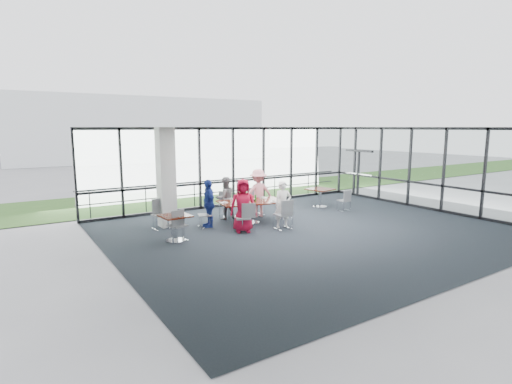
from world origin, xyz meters
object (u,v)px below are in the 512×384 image
diner_near_right (283,205)px  chair_main_nl (243,218)px  side_table_right (320,191)px  chair_main_fr (256,202)px  chair_spare_lb (160,215)px  diner_near_left (243,206)px  chair_spare_la (178,226)px  diner_far_left (225,198)px  diner_far_right (258,193)px  chair_main_nr (283,215)px  diner_end (209,203)px  structural_column (166,178)px  chair_spare_r (344,201)px  side_table_left (175,220)px  main_table (251,204)px  chair_main_fl (230,205)px  chair_main_end (205,215)px

diner_near_right → chair_main_nl: 1.43m
side_table_right → chair_main_fr: chair_main_fr is taller
chair_spare_lb → chair_main_fr: bearing=176.3°
diner_near_right → chair_main_fr: bearing=102.2°
diner_near_left → chair_spare_la: size_ratio=1.81×
diner_far_left → diner_far_right: (1.20, -0.27, 0.11)m
chair_main_fr → chair_spare_la: chair_main_fr is taller
chair_main_nl → chair_main_nr: (1.25, -0.34, 0.01)m
diner_far_left → diner_end: diner_end is taller
diner_end → diner_far_right: bearing=109.3°
diner_near_right → diner_far_left: (-0.99, 2.06, -0.00)m
structural_column → chair_spare_r: (6.59, -1.36, -1.20)m
chair_main_nr → chair_main_fr: chair_main_fr is taller
side_table_left → diner_far_right: size_ratio=0.48×
chair_main_nr → chair_spare_r: (3.66, 0.99, -0.06)m
main_table → side_table_right: bearing=22.9°
diner_near_right → chair_main_fl: 2.31m
chair_main_nr → chair_spare_la: size_ratio=1.02×
main_table → chair_spare_r: chair_spare_r is taller
diner_far_left → chair_spare_la: (-2.45, -1.71, -0.29)m
chair_main_fr → chair_spare_lb: size_ratio=1.05×
diner_far_right → chair_main_fr: size_ratio=1.78×
chair_main_fl → chair_main_fr: chair_main_fr is taller
chair_main_fr → main_table: bearing=53.3°
diner_far_right → chair_spare_lb: 3.62m
structural_column → chair_main_nr: structural_column is taller
side_table_right → chair_main_nr: (-3.40, -2.06, -0.18)m
chair_spare_r → diner_near_right: bearing=-165.4°
diner_near_left → diner_far_left: size_ratio=1.10×
main_table → chair_main_fl: bearing=113.1°
chair_main_fl → chair_main_fr: (1.02, -0.15, 0.02)m
chair_main_end → chair_main_nl: bearing=46.6°
diner_near_right → chair_spare_r: 3.64m
chair_spare_r → chair_main_nr: bearing=-163.4°
diner_far_right → diner_end: diner_far_right is taller
diner_near_right → diner_end: size_ratio=0.97×
main_table → chair_main_nl: size_ratio=2.58×
chair_main_nl → chair_spare_la: (-2.05, 0.18, 0.00)m
side_table_left → chair_main_end: (1.37, 0.95, -0.21)m
structural_column → side_table_left: size_ratio=3.85×
diner_near_left → chair_spare_la: (-2.09, 0.12, -0.37)m
chair_main_nr → chair_spare_lb: bearing=151.5°
chair_spare_lb → chair_spare_r: size_ratio=1.15×
diner_end → chair_spare_r: size_ratio=1.94×
diner_far_left → chair_main_nl: size_ratio=1.65×
structural_column → chair_main_fl: bearing=-0.5°
chair_main_nr → side_table_left: bearing=174.5°
chair_spare_r → diner_end: bearing=175.9°
diner_end → chair_spare_r: (5.50, -0.53, -0.38)m
diner_near_left → chair_spare_lb: 2.67m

